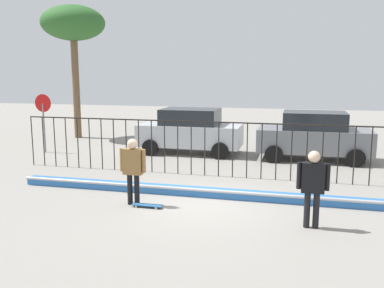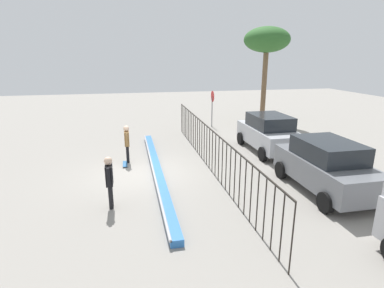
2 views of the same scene
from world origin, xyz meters
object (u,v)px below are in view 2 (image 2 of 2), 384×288
at_px(parked_car_silver, 269,133).
at_px(stop_sign, 212,104).
at_px(camera_operator, 109,178).
at_px(palm_tree_short, 267,41).
at_px(skateboarder, 127,140).
at_px(parked_car_gray, 326,166).
at_px(skateboard, 125,164).

bearing_deg(parked_car_silver, stop_sign, -164.35).
bearing_deg(camera_operator, palm_tree_short, -31.00).
xyz_separation_m(skateboarder, parked_car_gray, (4.71, 7.01, -0.07)).
relative_size(camera_operator, stop_sign, 0.70).
relative_size(camera_operator, parked_car_silver, 0.40).
height_order(skateboarder, parked_car_silver, parked_car_silver).
bearing_deg(parked_car_gray, camera_operator, -93.58).
height_order(skateboard, stop_sign, stop_sign).
height_order(skateboard, camera_operator, camera_operator).
xyz_separation_m(skateboard, parked_car_silver, (-0.74, 7.31, 0.91)).
height_order(skateboarder, parked_car_gray, parked_car_gray).
bearing_deg(camera_operator, skateboarder, 3.74).
bearing_deg(palm_tree_short, skateboard, -52.92).
bearing_deg(palm_tree_short, camera_operator, -42.07).
distance_m(skateboarder, skateboard, 1.08).
height_order(skateboarder, skateboard, skateboarder).
xyz_separation_m(parked_car_silver, parked_car_gray, (5.03, -0.17, 0.00)).
xyz_separation_m(skateboarder, stop_sign, (-6.46, 5.84, 0.57)).
bearing_deg(stop_sign, palm_tree_short, 100.05).
bearing_deg(parked_car_silver, skateboard, -80.86).
bearing_deg(skateboarder, parked_car_silver, 88.63).
xyz_separation_m(parked_car_silver, palm_tree_short, (-6.86, 2.75, 4.80)).
xyz_separation_m(camera_operator, parked_car_silver, (-4.76, 7.75, -0.07)).
distance_m(skateboard, camera_operator, 4.16).
xyz_separation_m(skateboard, parked_car_gray, (4.29, 7.15, 0.91)).
height_order(parked_car_gray, palm_tree_short, palm_tree_short).
relative_size(skateboarder, parked_car_gray, 0.41).
height_order(parked_car_silver, stop_sign, stop_sign).
relative_size(skateboard, parked_car_silver, 0.19).
relative_size(skateboarder, skateboard, 2.18).
bearing_deg(parked_car_silver, camera_operator, -55.06).
xyz_separation_m(parked_car_silver, stop_sign, (-6.14, -1.34, 0.64)).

